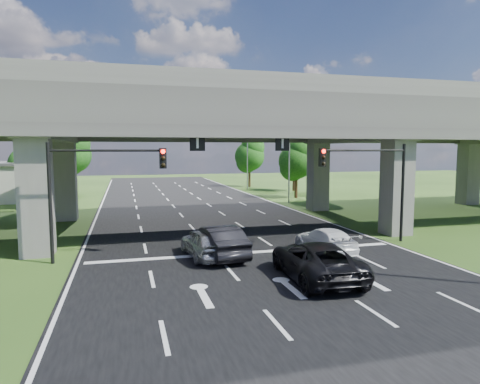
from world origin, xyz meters
name	(u,v)px	position (x,y,z in m)	size (l,w,h in m)	color
ground	(269,270)	(0.00, 0.00, 0.00)	(160.00, 160.00, 0.00)	#264014
road	(222,231)	(0.00, 10.00, 0.01)	(18.00, 120.00, 0.03)	black
overpass	(215,118)	(0.00, 12.00, 7.92)	(80.00, 15.00, 10.00)	#3B3936
signal_right	(372,174)	(7.82, 3.94, 4.19)	(5.76, 0.54, 6.00)	black
signal_left	(96,179)	(-7.82, 3.94, 4.19)	(5.76, 0.54, 6.00)	black
streetlight_far	(286,148)	(10.10, 24.00, 5.85)	(3.38, 0.25, 10.00)	gray
streetlight_beyond	(245,148)	(10.10, 40.00, 5.85)	(3.38, 0.25, 10.00)	gray
tree_left_near	(43,158)	(-13.95, 26.00, 4.82)	(4.50, 4.50, 7.80)	black
tree_left_mid	(27,163)	(-16.95, 34.00, 4.17)	(3.91, 3.90, 6.76)	black
tree_left_far	(73,154)	(-12.95, 42.00, 5.14)	(4.80, 4.80, 8.32)	black
tree_right_near	(297,160)	(13.05, 28.00, 4.50)	(4.20, 4.20, 7.28)	black
tree_right_mid	(294,161)	(16.05, 36.00, 4.17)	(3.91, 3.90, 6.76)	black
tree_right_far	(250,155)	(12.05, 44.00, 4.82)	(4.50, 4.50, 7.80)	black
car_silver	(206,243)	(-2.44, 3.00, 0.81)	(1.85, 4.59, 1.56)	#999CA0
car_dark	(218,241)	(-1.80, 3.00, 0.87)	(1.77, 5.07, 1.67)	black
car_white	(325,240)	(4.10, 2.48, 0.70)	(1.87, 4.60, 1.34)	silver
car_trailing	(316,260)	(1.52, -1.82, 0.84)	(2.69, 5.83, 1.62)	black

